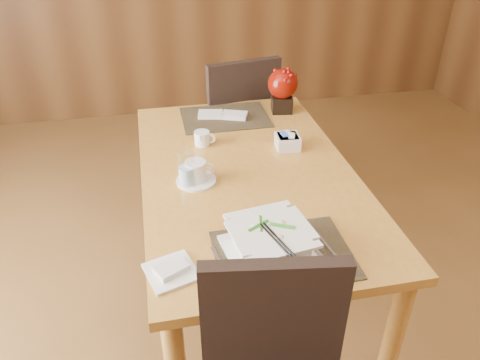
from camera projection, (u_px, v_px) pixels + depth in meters
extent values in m
cube|color=#B67F32|center=(248.00, 175.00, 2.02)|extent=(0.90, 1.50, 0.04)
cylinder|color=#B67F32|center=(156.00, 176.00, 2.72)|extent=(0.07, 0.07, 0.71)
cylinder|color=#B67F32|center=(391.00, 347.00, 1.72)|extent=(0.07, 0.07, 0.71)
cylinder|color=#B67F32|center=(285.00, 162.00, 2.86)|extent=(0.07, 0.07, 0.71)
cube|color=black|center=(283.00, 254.00, 1.55)|extent=(0.45, 0.33, 0.01)
cube|color=black|center=(225.00, 117.00, 2.46)|extent=(0.45, 0.33, 0.01)
cube|color=white|center=(270.00, 254.00, 1.55)|extent=(0.32, 0.32, 0.01)
cube|color=white|center=(270.00, 242.00, 1.52)|extent=(0.23, 0.23, 0.09)
cylinder|color=#CCCA6E|center=(270.00, 241.00, 1.52)|extent=(0.18, 0.18, 0.08)
cylinder|color=white|center=(196.00, 180.00, 1.93)|extent=(0.17, 0.17, 0.01)
cylinder|color=white|center=(196.00, 171.00, 1.91)|extent=(0.09, 0.09, 0.08)
cylinder|color=black|center=(195.00, 163.00, 1.89)|extent=(0.08, 0.08, 0.01)
cylinder|color=white|center=(186.00, 169.00, 1.87)|extent=(0.08, 0.08, 0.16)
cube|color=white|center=(288.00, 142.00, 2.17)|extent=(0.11, 0.11, 0.06)
cube|color=black|center=(282.00, 103.00, 2.51)|extent=(0.12, 0.12, 0.09)
sphere|color=maroon|center=(283.00, 84.00, 2.45)|extent=(0.16, 0.16, 0.16)
cube|color=white|center=(172.00, 272.00, 1.48)|extent=(0.19, 0.19, 0.01)
cube|color=black|center=(273.00, 325.00, 1.36)|extent=(0.42, 0.11, 0.48)
cube|color=black|center=(232.00, 131.00, 2.99)|extent=(0.53, 0.53, 0.06)
cube|color=black|center=(244.00, 103.00, 2.69)|extent=(0.43, 0.13, 0.49)
cylinder|color=black|center=(247.00, 146.00, 3.33)|extent=(0.04, 0.04, 0.42)
cylinder|color=black|center=(269.00, 172.00, 3.04)|extent=(0.04, 0.04, 0.42)
cylinder|color=black|center=(197.00, 156.00, 3.21)|extent=(0.04, 0.04, 0.42)
cylinder|color=black|center=(215.00, 183.00, 2.92)|extent=(0.04, 0.04, 0.42)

